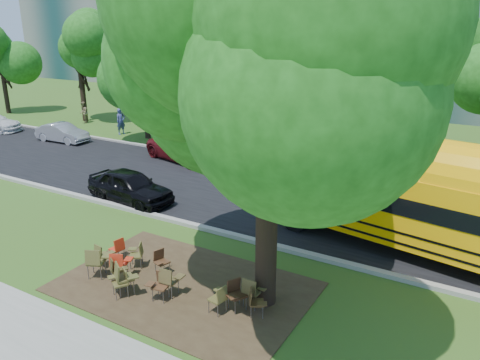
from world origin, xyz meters
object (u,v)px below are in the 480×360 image
Objects in this scene: chair_10 at (161,259)px; bg_car_silver at (62,133)px; chair_8 at (118,247)px; black_car at (130,186)px; pedestrian_b at (84,112)px; chair_7 at (255,301)px; chair_12 at (235,292)px; bg_car_red at (189,148)px; chair_11 at (169,279)px; chair_0 at (96,260)px; chair_9 at (137,253)px; chair_6 at (219,297)px; chair_1 at (116,268)px; chair_3 at (121,280)px; chair_2 at (119,263)px; school_bus at (461,216)px; chair_13 at (252,290)px; chair_5 at (160,283)px; pedestrian_a at (121,121)px; chair_4 at (123,276)px; main_tree at (270,76)px.

bg_car_silver is (-15.89, 9.70, 0.12)m from chair_10.
chair_8 is 5.22m from black_car.
pedestrian_b is at bearing 59.67° from chair_8.
chair_7 is 0.90× the size of chair_12.
chair_8 is 11.39m from bg_car_red.
chair_10 is 18.62m from bg_car_silver.
chair_10 is 1.31m from chair_11.
chair_0 is 1.26m from chair_9.
bg_car_red is (-9.10, 11.11, 0.21)m from chair_6.
chair_7 is at bearing -113.38° from black_car.
chair_10 is (0.79, 1.04, -0.01)m from chair_1.
chair_8 is 0.50× the size of pedestrian_b.
chair_10 is 0.19× the size of black_car.
chair_10 is at bearing -62.30° from chair_3.
bg_car_red reaches higher than chair_6.
chair_12 is at bearing -86.13° from chair_8.
chair_2 is at bearing -128.31° from bg_car_silver.
chair_2 is 24.13m from pedestrian_b.
school_bus is 13.08× the size of chair_13.
chair_9 is (-1.74, 1.03, -0.01)m from chair_5.
pedestrian_a is (-21.74, 8.13, -0.73)m from school_bus.
chair_10 is 0.87× the size of chair_13.
chair_10 is at bearing 134.49° from chair_11.
black_car is at bearing 106.23° from chair_2.
chair_9 is at bearing -119.51° from pedestrian_a.
chair_0 reaches higher than chair_2.
chair_9 is (-3.47, 0.79, -0.00)m from chair_6.
bg_car_red is at bearing 149.51° from chair_1.
chair_9 is at bearing -139.00° from school_bus.
chair_5 is (1.69, -0.20, -0.04)m from chair_2.
chair_8 is 0.89× the size of chair_11.
chair_2 is 4.08m from chair_13.
chair_7 is at bearing 115.93° from chair_12.
chair_11 is at bearing 17.66° from pedestrian_b.
school_bus is 6.96m from chair_7.
chair_6 is 0.91× the size of chair_11.
chair_11 is at bearing 59.59° from chair_4.
black_car reaches higher than chair_1.
chair_4 is 2.81m from chair_6.
chair_2 reaches higher than chair_9.
main_tree is 7.71m from school_bus.
chair_9 is 0.91× the size of chair_13.
chair_12 is 0.54× the size of pedestrian_b.
chair_0 is 1.19× the size of chair_5.
chair_5 is 1.01× the size of chair_6.
chair_10 is at bearing 117.41° from chair_4.
bg_car_red reaches higher than chair_3.
chair_1 is at bearing -162.93° from main_tree.
chair_4 is at bearing -44.64° from chair_12.
chair_10 is at bearing -71.32° from chair_12.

